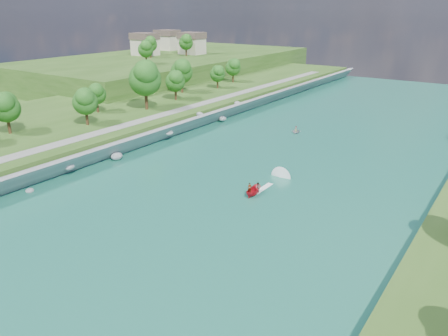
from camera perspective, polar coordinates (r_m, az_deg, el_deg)
The scene contains 10 objects.
ground at distance 58.26m, azimuth -6.68°, elevation -7.14°, with size 260.00×260.00×0.00m, color #2D5119.
river_water at distance 72.98m, azimuth 3.66°, elevation -1.17°, with size 55.00×240.00×0.10m, color #175A4B.
berm_west at distance 105.90m, azimuth -20.23°, elevation 5.40°, with size 45.00×240.00×3.50m, color #2D5119.
ridge_west at distance 178.98m, azimuth -6.74°, elevation 13.02°, with size 60.00×120.00×9.00m, color #2D5119.
riprap_bank at distance 87.47m, azimuth -11.12°, elevation 3.36°, with size 4.04×236.00×4.19m.
riverside_path at distance 92.02m, azimuth -13.93°, elevation 5.12°, with size 3.00×200.00×0.10m, color gray.
ridge_houses at distance 185.91m, azimuth -7.30°, elevation 16.00°, with size 29.50×29.50×8.40m.
trees_ridge at distance 166.98m, azimuth -7.26°, elevation 15.60°, with size 17.61×41.49×9.57m.
motorboat at distance 67.34m, azimuth 4.72°, elevation -2.51°, with size 3.60×18.67×1.97m.
raft at distance 99.91m, azimuth 9.35°, elevation 4.79°, with size 3.20×3.71×1.49m.
Camera 1 is at (34.76, -38.39, 26.69)m, focal length 35.00 mm.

